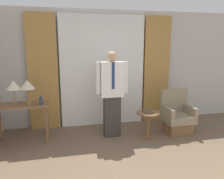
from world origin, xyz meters
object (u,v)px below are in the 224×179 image
(armchair, at_px, (177,117))
(table_lamp_left, at_px, (13,86))
(table_lamp_right, at_px, (27,85))
(desk, at_px, (22,112))
(book, at_px, (148,111))
(person, at_px, (112,91))
(side_table, at_px, (148,120))
(bottle_near_edge, at_px, (41,101))

(armchair, bearing_deg, table_lamp_left, 175.52)
(table_lamp_left, relative_size, table_lamp_right, 1.00)
(desk, bearing_deg, book, -6.92)
(person, xyz_separation_m, side_table, (0.71, -0.24, -0.59))
(table_lamp_left, bearing_deg, book, -8.22)
(desk, bearing_deg, table_lamp_left, 149.13)
(armchair, relative_size, book, 4.05)
(table_lamp_left, height_order, table_lamp_right, same)
(table_lamp_left, distance_m, armchair, 3.44)
(table_lamp_right, bearing_deg, book, -9.08)
(bottle_near_edge, distance_m, side_table, 2.17)
(table_lamp_left, xyz_separation_m, person, (1.90, -0.14, -0.17))
(person, bearing_deg, desk, 177.84)
(table_lamp_left, distance_m, book, 2.69)
(armchair, bearing_deg, person, 175.26)
(table_lamp_left, height_order, bottle_near_edge, table_lamp_left)
(bottle_near_edge, xyz_separation_m, armchair, (2.84, -0.09, -0.51))
(table_lamp_left, bearing_deg, side_table, -8.32)
(person, relative_size, book, 7.66)
(side_table, bearing_deg, desk, 172.97)
(desk, bearing_deg, bottle_near_edge, -14.64)
(table_lamp_right, bearing_deg, bottle_near_edge, -34.77)
(person, height_order, book, person)
(bottle_near_edge, height_order, armchair, bottle_near_edge)
(table_lamp_left, height_order, person, person)
(side_table, bearing_deg, person, 161.36)
(desk, bearing_deg, person, -2.16)
(side_table, bearing_deg, table_lamp_right, 170.81)
(armchair, height_order, side_table, armchair)
(bottle_near_edge, xyz_separation_m, book, (2.10, -0.20, -0.29))
(table_lamp_right, xyz_separation_m, bottle_near_edge, (0.25, -0.17, -0.28))
(table_lamp_right, xyz_separation_m, person, (1.65, -0.14, -0.17))
(person, bearing_deg, bottle_near_edge, -178.72)
(desk, xyz_separation_m, person, (1.78, -0.07, 0.33))
(table_lamp_left, distance_m, table_lamp_right, 0.25)
(table_lamp_left, xyz_separation_m, bottle_near_edge, (0.50, -0.17, -0.28))
(desk, distance_m, person, 1.81)
(table_lamp_right, distance_m, bottle_near_edge, 0.42)
(armchair, xyz_separation_m, side_table, (-0.73, -0.12, 0.03))
(table_lamp_right, bearing_deg, armchair, -4.84)
(table_lamp_left, height_order, side_table, table_lamp_left)
(table_lamp_left, relative_size, armchair, 0.49)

